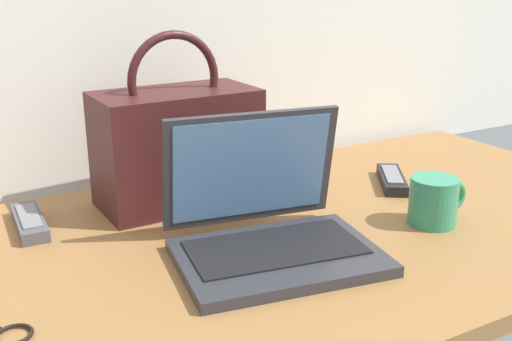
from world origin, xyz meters
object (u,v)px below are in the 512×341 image
laptop (268,225)px  coffee_mug (435,200)px  remote_control_near (29,222)px  remote_control_far (392,179)px  handbag (177,145)px

laptop → coffee_mug: bearing=-8.5°
laptop → coffee_mug: (0.31, -0.05, -0.00)m
remote_control_near → laptop: bearing=-41.9°
laptop → remote_control_far: (0.39, 0.15, -0.03)m
coffee_mug → remote_control_near: size_ratio=0.75×
laptop → coffee_mug: size_ratio=2.83×
coffee_mug → remote_control_far: size_ratio=0.76×
coffee_mug → remote_control_far: bearing=68.6°
coffee_mug → handbag: 0.49m
remote_control_near → remote_control_far: size_ratio=1.02×
remote_control_near → remote_control_far: 0.72m
remote_control_near → handbag: handbag is taller
remote_control_near → handbag: 0.30m
laptop → remote_control_near: bearing=138.1°
remote_control_far → laptop: bearing=-159.1°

